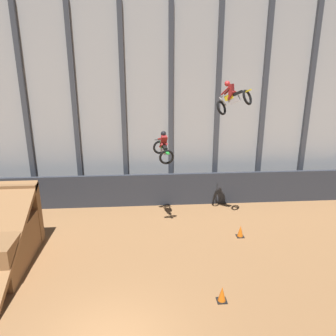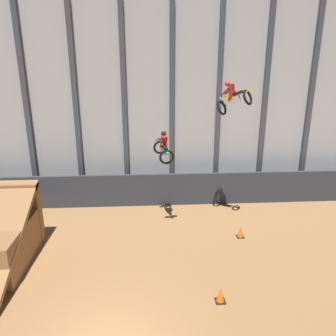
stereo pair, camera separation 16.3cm
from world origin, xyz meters
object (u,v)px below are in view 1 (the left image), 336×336
(traffic_cone_near_ramp, at_px, (222,294))
(traffic_cone_arena_edge, at_px, (240,231))
(rider_bike_right_air, at_px, (233,98))
(rider_bike_left_air, at_px, (163,148))
(dirt_ramp, at_px, (2,240))

(traffic_cone_near_ramp, xyz_separation_m, traffic_cone_arena_edge, (1.95, 4.44, 0.00))
(rider_bike_right_air, relative_size, traffic_cone_near_ramp, 3.01)
(rider_bike_left_air, distance_m, traffic_cone_near_ramp, 7.38)
(rider_bike_left_air, height_order, traffic_cone_arena_edge, rider_bike_left_air)
(dirt_ramp, distance_m, traffic_cone_near_ramp, 9.19)
(rider_bike_left_air, bearing_deg, traffic_cone_arena_edge, -34.40)
(dirt_ramp, height_order, traffic_cone_arena_edge, dirt_ramp)
(rider_bike_right_air, bearing_deg, traffic_cone_arena_edge, -121.91)
(dirt_ramp, bearing_deg, rider_bike_left_air, 23.06)
(traffic_cone_near_ramp, distance_m, traffic_cone_arena_edge, 4.85)
(rider_bike_right_air, height_order, traffic_cone_arena_edge, rider_bike_right_air)
(traffic_cone_near_ramp, bearing_deg, rider_bike_right_air, 74.96)
(dirt_ramp, relative_size, traffic_cone_arena_edge, 10.10)
(dirt_ramp, distance_m, traffic_cone_arena_edge, 10.66)
(traffic_cone_arena_edge, bearing_deg, traffic_cone_near_ramp, -113.74)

